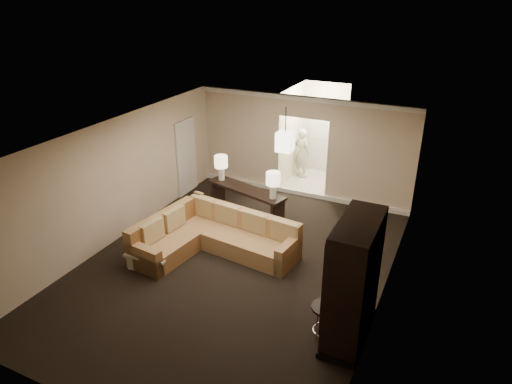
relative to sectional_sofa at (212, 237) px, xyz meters
The scene contains 19 objects.
ground 0.87m from the sectional_sofa, 24.18° to the right, with size 8.00×8.00×0.00m, color black.
wall_back 3.89m from the sectional_sofa, 78.84° to the left, with size 6.00×0.04×2.80m, color beige.
wall_front 4.51m from the sectional_sofa, 80.49° to the right, with size 6.00×0.04×2.80m, color beige.
wall_left 2.53m from the sectional_sofa, behind, with size 0.04×8.00×2.80m, color beige.
wall_right 3.88m from the sectional_sofa, ahead, with size 0.04×8.00×2.80m, color beige.
ceiling 2.57m from the sectional_sofa, 24.18° to the right, with size 6.00×8.00×0.02m, color white.
crown_molding 4.39m from the sectional_sofa, 78.69° to the left, with size 6.00×0.10×0.12m, color silver.
baseboard 3.71m from the sectional_sofa, 78.69° to the left, with size 6.00×0.10×0.12m, color silver.
side_door 3.41m from the sectional_sofa, 132.22° to the left, with size 0.05×0.90×2.10m, color silver.
foyer 5.16m from the sectional_sofa, 81.78° to the left, with size 1.44×2.02×2.80m.
sectional_sofa is the anchor object (origin of this frame).
coffee_table 1.29m from the sectional_sofa, 132.98° to the right, with size 1.01×1.01×0.38m.
console_table 1.68m from the sectional_sofa, 89.83° to the left, with size 2.24×1.06×0.85m.
armoire 3.73m from the sectional_sofa, 21.30° to the right, with size 0.65×1.51×2.17m.
drink_table 3.42m from the sectional_sofa, 26.49° to the right, with size 0.48×0.48×0.60m.
table_lamp_left 2.26m from the sectional_sofa, 113.11° to the left, with size 0.34×0.34×0.65m.
table_lamp_right 1.91m from the sectional_sofa, 60.48° to the left, with size 0.34×0.34×0.65m.
pendant_light 2.95m from the sectional_sofa, 73.03° to the left, with size 0.38×0.38×1.09m.
person 4.98m from the sectional_sofa, 86.82° to the left, with size 0.61×0.40×1.68m, color beige.
Camera 1 is at (3.87, -7.14, 5.43)m, focal length 32.00 mm.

